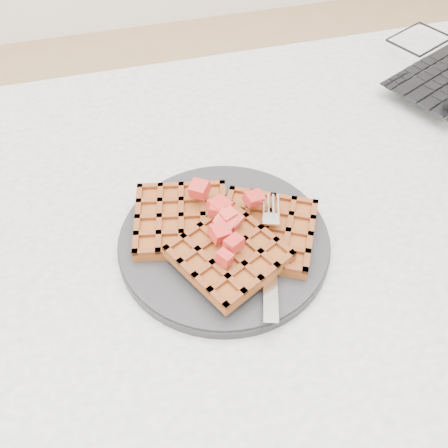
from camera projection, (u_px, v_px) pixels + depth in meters
name	position (u px, v px, depth m)	size (l,w,h in m)	color
ground	(255.00, 418.00, 1.22)	(4.00, 4.00, 0.00)	tan
table	(275.00, 264.00, 0.74)	(1.20, 0.80, 0.75)	beige
plate	(224.00, 241.00, 0.61)	(0.26, 0.26, 0.02)	black
waffles	(225.00, 233.00, 0.60)	(0.24, 0.22, 0.03)	brown
strawberry_pile	(224.00, 216.00, 0.58)	(0.15, 0.15, 0.02)	#980806
fork	(270.00, 251.00, 0.58)	(0.02, 0.18, 0.02)	silver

